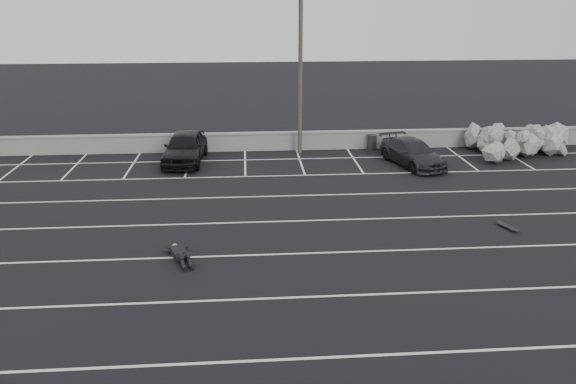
{
  "coord_description": "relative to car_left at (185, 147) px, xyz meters",
  "views": [
    {
      "loc": [
        -1.86,
        -17.73,
        8.55
      ],
      "look_at": [
        -0.26,
        3.69,
        1.0
      ],
      "focal_mm": 35.0,
      "sensor_mm": 36.0,
      "label": 1
    }
  ],
  "objects": [
    {
      "name": "car_right",
      "position": [
        12.08,
        -1.42,
        -0.17
      ],
      "size": [
        3.09,
        4.94,
        1.33
      ],
      "primitive_type": "imported",
      "rotation": [
        0.0,
        0.0,
        0.29
      ],
      "color": "#222228",
      "rests_on": "ground"
    },
    {
      "name": "car_left",
      "position": [
        0.0,
        0.0,
        0.0
      ],
      "size": [
        2.35,
        5.06,
        1.68
      ],
      "primitive_type": "imported",
      "rotation": [
        0.0,
        0.0,
        -0.08
      ],
      "color": "black",
      "rests_on": "ground"
    },
    {
      "name": "ground",
      "position": [
        5.2,
        -11.84,
        -0.84
      ],
      "size": [
        120.0,
        120.0,
        0.0
      ],
      "primitive_type": "plane",
      "color": "black",
      "rests_on": "ground"
    },
    {
      "name": "riprap_pile",
      "position": [
        18.81,
        0.21,
        -0.23
      ],
      "size": [
        6.62,
        4.5,
        1.57
      ],
      "color": "#ADABA2",
      "rests_on": "ground"
    },
    {
      "name": "trash_bin",
      "position": [
        10.6,
        1.76,
        -0.38
      ],
      "size": [
        0.7,
        0.7,
        0.9
      ],
      "rotation": [
        0.0,
        0.0,
        -0.21
      ],
      "color": "#29292C",
      "rests_on": "ground"
    },
    {
      "name": "seawall",
      "position": [
        5.2,
        2.16,
        -0.29
      ],
      "size": [
        50.0,
        0.45,
        1.06
      ],
      "color": "gray",
      "rests_on": "ground"
    },
    {
      "name": "stall_lines",
      "position": [
        5.12,
        -7.43,
        -0.84
      ],
      "size": [
        36.0,
        20.05,
        0.01
      ],
      "color": "silver",
      "rests_on": "ground"
    },
    {
      "name": "skateboard",
      "position": [
        13.33,
        -10.24,
        -0.76
      ],
      "size": [
        0.5,
        0.89,
        0.1
      ],
      "rotation": [
        0.0,
        0.0,
        0.34
      ],
      "color": "black",
      "rests_on": "ground"
    },
    {
      "name": "person",
      "position": [
        0.87,
        -11.7,
        -0.6
      ],
      "size": [
        2.57,
        3.07,
        0.49
      ],
      "primitive_type": null,
      "rotation": [
        0.0,
        0.0,
        0.36
      ],
      "color": "black",
      "rests_on": "ground"
    },
    {
      "name": "utility_pole",
      "position": [
        6.33,
        1.36,
        3.71
      ],
      "size": [
        1.2,
        0.24,
        8.99
      ],
      "color": "#4C4238",
      "rests_on": "ground"
    }
  ]
}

